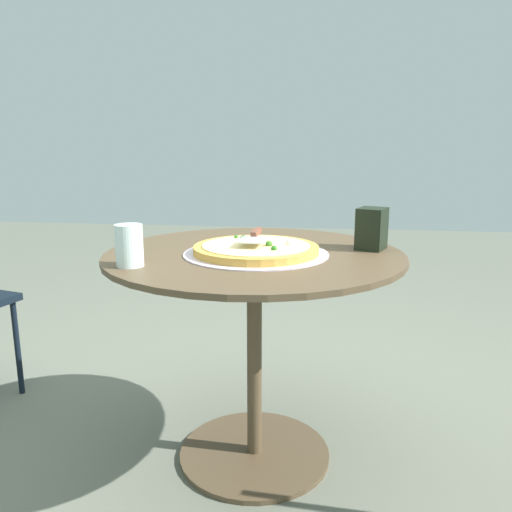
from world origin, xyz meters
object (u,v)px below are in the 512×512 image
at_px(pizza_on_tray, 256,250).
at_px(napkin_dispenser, 372,229).
at_px(patio_table, 254,308).
at_px(pizza_server, 255,236).
at_px(drinking_cup, 129,245).

relative_size(pizza_on_tray, napkin_dispenser, 3.36).
relative_size(patio_table, pizza_server, 4.54).
relative_size(pizza_on_tray, drinking_cup, 3.83).
height_order(patio_table, drinking_cup, drinking_cup).
distance_m(patio_table, drinking_cup, 0.48).
bearing_deg(pizza_on_tray, napkin_dispenser, 109.15).
distance_m(pizza_server, napkin_dispenser, 0.39).
bearing_deg(pizza_server, drinking_cup, -54.22).
relative_size(patio_table, pizza_on_tray, 2.09).
bearing_deg(drinking_cup, pizza_on_tray, 121.58).
relative_size(pizza_server, drinking_cup, 1.76).
relative_size(drinking_cup, napkin_dispenser, 0.88).
bearing_deg(patio_table, pizza_on_tray, 16.71).
bearing_deg(patio_table, napkin_dispenser, 104.04).
bearing_deg(drinking_cup, pizza_server, 125.78).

